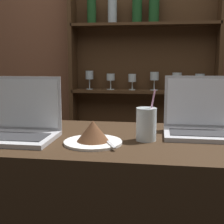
{
  "coord_description": "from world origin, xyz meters",
  "views": [
    {
      "loc": [
        0.1,
        -0.92,
        1.33
      ],
      "look_at": [
        -0.09,
        0.35,
        1.11
      ],
      "focal_mm": 50.0,
      "sensor_mm": 36.0,
      "label": 1
    }
  ],
  "objects_px": {
    "cake_plate": "(93,134)",
    "laptop_far": "(202,122)",
    "laptop_near": "(17,125)",
    "water_glass": "(146,124)"
  },
  "relations": [
    {
      "from": "laptop_far",
      "to": "cake_plate",
      "type": "relative_size",
      "value": 1.41
    },
    {
      "from": "cake_plate",
      "to": "laptop_far",
      "type": "bearing_deg",
      "value": 26.25
    },
    {
      "from": "laptop_near",
      "to": "water_glass",
      "type": "bearing_deg",
      "value": 3.95
    },
    {
      "from": "laptop_far",
      "to": "water_glass",
      "type": "relative_size",
      "value": 1.55
    },
    {
      "from": "laptop_far",
      "to": "water_glass",
      "type": "distance_m",
      "value": 0.27
    },
    {
      "from": "cake_plate",
      "to": "laptop_near",
      "type": "bearing_deg",
      "value": 172.53
    },
    {
      "from": "water_glass",
      "to": "laptop_near",
      "type": "bearing_deg",
      "value": -176.05
    },
    {
      "from": "water_glass",
      "to": "cake_plate",
      "type": "bearing_deg",
      "value": -158.37
    },
    {
      "from": "laptop_near",
      "to": "laptop_far",
      "type": "relative_size",
      "value": 1.03
    },
    {
      "from": "cake_plate",
      "to": "water_glass",
      "type": "xyz_separation_m",
      "value": [
        0.2,
        0.08,
        0.03
      ]
    }
  ]
}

